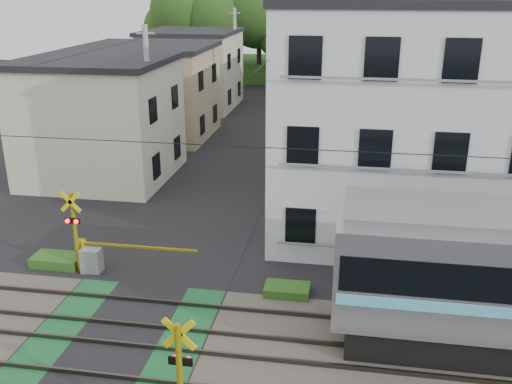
# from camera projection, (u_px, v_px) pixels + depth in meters

# --- Properties ---
(ground) EXTENTS (120.00, 120.00, 0.00)m
(ground) POSITION_uv_depth(u_px,v_px,m) (120.00, 335.00, 16.83)
(ground) COLOR black
(track_bed) EXTENTS (120.00, 120.00, 0.14)m
(track_bed) POSITION_uv_depth(u_px,v_px,m) (120.00, 334.00, 16.82)
(track_bed) COLOR #47423A
(track_bed) RESTS_ON ground
(crossing_signal_far) EXTENTS (4.74, 0.65, 3.09)m
(crossing_signal_far) POSITION_uv_depth(u_px,v_px,m) (89.00, 253.00, 20.38)
(crossing_signal_far) COLOR yellow
(crossing_signal_far) RESTS_ON ground
(apartment_block) EXTENTS (10.20, 8.36, 9.30)m
(apartment_block) POSITION_uv_depth(u_px,v_px,m) (404.00, 120.00, 22.71)
(apartment_block) COLOR silver
(apartment_block) RESTS_ON ground
(houses_row) EXTENTS (22.07, 31.35, 6.80)m
(houses_row) POSITION_uv_depth(u_px,v_px,m) (263.00, 84.00, 39.70)
(houses_row) COLOR beige
(houses_row) RESTS_ON ground
(tree_hill) EXTENTS (40.00, 13.34, 11.70)m
(tree_hill) POSITION_uv_depth(u_px,v_px,m) (295.00, 28.00, 58.40)
(tree_hill) COLOR #29501A
(tree_hill) RESTS_ON ground
(catenary) EXTENTS (60.00, 5.04, 7.00)m
(catenary) POSITION_uv_depth(u_px,v_px,m) (329.00, 234.00, 14.66)
(catenary) COLOR #2D2D33
(catenary) RESTS_ON ground
(utility_poles) EXTENTS (7.90, 42.00, 8.00)m
(utility_poles) POSITION_uv_depth(u_px,v_px,m) (237.00, 78.00, 36.92)
(utility_poles) COLOR #A5A5A0
(utility_poles) RESTS_ON ground
(pedestrian) EXTENTS (0.59, 0.40, 1.58)m
(pedestrian) POSITION_uv_depth(u_px,v_px,m) (281.00, 102.00, 46.08)
(pedestrian) COLOR #25292F
(pedestrian) RESTS_ON ground
(weed_patches) EXTENTS (10.25, 8.80, 0.40)m
(weed_patches) POSITION_uv_depth(u_px,v_px,m) (176.00, 337.00, 16.41)
(weed_patches) COLOR #2D5E1E
(weed_patches) RESTS_ON ground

